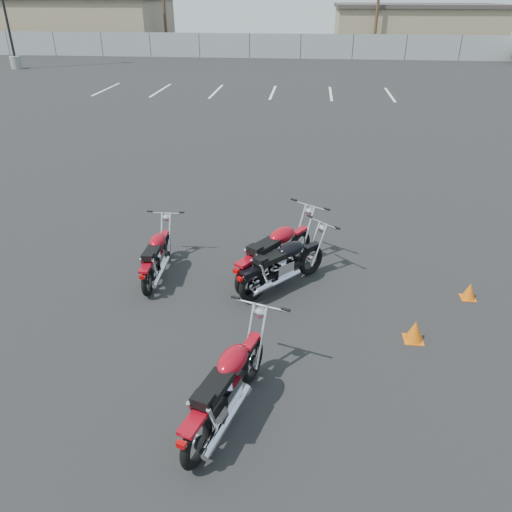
# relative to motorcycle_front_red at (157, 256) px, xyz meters

# --- Properties ---
(ground) EXTENTS (120.00, 120.00, 0.00)m
(ground) POSITION_rel_motorcycle_front_red_xyz_m (1.64, -0.84, -0.42)
(ground) COLOR black
(ground) RESTS_ON ground
(motorcycle_front_red) EXTENTS (0.73, 1.88, 0.92)m
(motorcycle_front_red) POSITION_rel_motorcycle_front_red_xyz_m (0.00, 0.00, 0.00)
(motorcycle_front_red) COLOR black
(motorcycle_front_red) RESTS_ON ground
(motorcycle_second_black) EXTENTS (1.69, 1.75, 1.00)m
(motorcycle_second_black) POSITION_rel_motorcycle_front_red_xyz_m (2.31, -0.15, 0.04)
(motorcycle_second_black) COLOR black
(motorcycle_second_black) RESTS_ON ground
(motorcycle_third_red) EXTENTS (1.61, 2.12, 1.11)m
(motorcycle_third_red) POSITION_rel_motorcycle_front_red_xyz_m (2.15, 0.20, 0.09)
(motorcycle_third_red) COLOR black
(motorcycle_third_red) RESTS_ON ground
(motorcycle_rear_red) EXTENTS (1.09, 2.15, 1.06)m
(motorcycle_rear_red) POSITION_rel_motorcycle_front_red_xyz_m (1.82, -3.28, 0.06)
(motorcycle_rear_red) COLOR black
(motorcycle_rear_red) RESTS_ON ground
(training_cone_near) EXTENTS (0.24, 0.24, 0.29)m
(training_cone_near) POSITION_rel_motorcycle_front_red_xyz_m (5.50, -0.17, -0.27)
(training_cone_near) COLOR #D55D0B
(training_cone_near) RESTS_ON ground
(training_cone_far) EXTENTS (0.29, 0.29, 0.34)m
(training_cone_far) POSITION_rel_motorcycle_front_red_xyz_m (4.37, -1.46, -0.25)
(training_cone_far) COLOR #D55D0B
(training_cone_far) RESTS_ON ground
(light_pole_west) EXTENTS (0.80, 0.70, 10.70)m
(light_pole_west) POSITION_rel_motorcycle_front_red_xyz_m (-17.38, 26.27, 2.40)
(light_pole_west) COLOR gray
(light_pole_west) RESTS_ON ground
(chainlink_fence) EXTENTS (80.06, 0.06, 1.80)m
(chainlink_fence) POSITION_rel_motorcycle_front_red_xyz_m (1.64, 34.16, 0.48)
(chainlink_fence) COLOR gray
(chainlink_fence) RESTS_ON ground
(tan_building_west) EXTENTS (18.40, 10.40, 4.30)m
(tan_building_west) POSITION_rel_motorcycle_front_red_xyz_m (-20.36, 41.16, 1.74)
(tan_building_west) COLOR #907F5C
(tan_building_west) RESTS_ON ground
(tan_building_east) EXTENTS (14.40, 9.40, 3.70)m
(tan_building_east) POSITION_rel_motorcycle_front_red_xyz_m (11.64, 43.16, 1.44)
(tan_building_east) COLOR #907F5C
(tan_building_east) RESTS_ON ground
(parking_line_stripes) EXTENTS (15.12, 4.00, 0.01)m
(parking_line_stripes) POSITION_rel_motorcycle_front_red_xyz_m (-0.86, 19.16, -0.42)
(parking_line_stripes) COLOR silver
(parking_line_stripes) RESTS_ON ground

